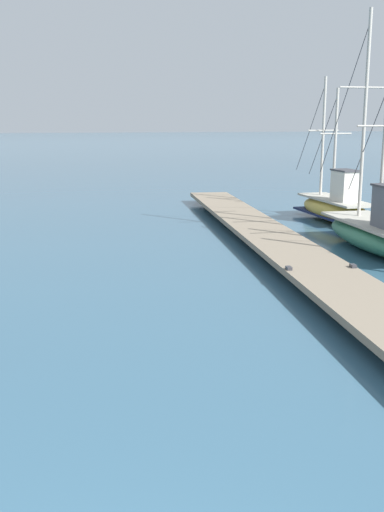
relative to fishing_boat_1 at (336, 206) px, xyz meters
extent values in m
cube|color=gray|center=(-4.34, -4.23, -0.24)|extent=(3.92, 22.72, 0.16)
cylinder|color=#3D3023|center=(-4.98, -11.00, -0.46)|extent=(0.36, 0.36, 0.29)
cylinder|color=#3D3023|center=(-4.56, -6.48, -0.46)|extent=(0.36, 0.36, 0.29)
cylinder|color=#3D3023|center=(-4.13, -1.97, -0.46)|extent=(0.36, 0.36, 0.29)
cylinder|color=#3D3023|center=(-3.70, 2.54, -0.46)|extent=(0.36, 0.36, 0.29)
cylinder|color=#3D3023|center=(-3.28, 7.05, -0.46)|extent=(0.36, 0.36, 0.29)
cube|color=#333338|center=(-5.57, -8.66, -0.12)|extent=(0.14, 0.21, 0.08)
cube|color=#333338|center=(-3.97, -8.82, -0.12)|extent=(0.14, 0.21, 0.08)
ellipsoid|color=gold|center=(0.00, 0.06, -0.16)|extent=(1.53, 4.80, 0.90)
cube|color=#B2AD9E|center=(0.00, 0.06, 0.25)|extent=(1.35, 4.32, 0.08)
cube|color=#19234C|center=(0.00, 0.06, -0.36)|extent=(1.54, 4.70, 0.08)
cube|color=silver|center=(0.01, -0.65, 0.86)|extent=(0.69, 1.10, 1.13)
cube|color=#3D3D42|center=(0.01, -0.65, 1.45)|extent=(0.74, 1.19, 0.06)
cylinder|color=#B2ADA3|center=(0.00, 0.30, 2.40)|extent=(0.11, 0.11, 4.23)
cylinder|color=#B2ADA3|center=(0.00, 0.30, 2.80)|extent=(1.33, 0.08, 0.06)
cylinder|color=#333338|center=(-0.02, 1.44, 2.61)|extent=(0.05, 2.20, 3.13)
cylinder|color=#B2ADA3|center=(-0.02, 1.38, 2.65)|extent=(0.11, 0.11, 4.72)
cylinder|color=#B2ADA3|center=(-0.02, 1.38, 2.90)|extent=(1.33, 0.08, 0.06)
cylinder|color=#333338|center=(-0.03, 2.65, 2.88)|extent=(0.05, 2.46, 3.49)
ellipsoid|color=#337556|center=(-1.21, -5.51, -0.18)|extent=(2.31, 6.24, 0.85)
cube|color=#B2AD9E|center=(-1.21, -5.51, 0.20)|extent=(2.04, 5.61, 0.08)
cylinder|color=#B2ADA3|center=(-1.19, -5.21, 2.37)|extent=(0.11, 0.11, 4.25)
cylinder|color=#333338|center=(-1.13, -4.06, 2.58)|extent=(0.15, 2.21, 3.15)
cylinder|color=#B2ADA3|center=(-1.12, -3.83, 3.45)|extent=(0.11, 0.11, 6.43)
cylinder|color=#B2ADA3|center=(-1.12, -3.83, 4.31)|extent=(1.77, 0.16, 0.06)
cylinder|color=#333338|center=(-1.02, -2.10, 3.78)|extent=(0.21, 3.33, 4.75)
camera|label=1|loc=(-11.08, -21.65, 3.30)|focal=42.50mm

